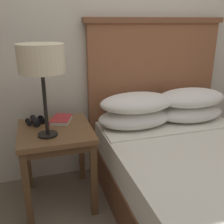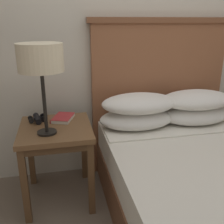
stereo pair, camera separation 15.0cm
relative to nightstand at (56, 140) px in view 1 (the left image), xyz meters
name	(u,v)px [view 1 (the left image)]	position (x,y,z in m)	size (l,w,h in m)	color
wall_back	(131,23)	(0.71, 0.40, 0.79)	(8.00, 0.06, 2.60)	beige
nightstand	(56,140)	(0.00, 0.00, 0.00)	(0.51, 0.54, 0.60)	brown
bed	(199,176)	(0.90, -0.46, -0.18)	(1.23, 1.88, 1.34)	brown
table_lamp	(41,60)	(-0.06, -0.10, 0.58)	(0.28, 0.28, 0.59)	black
book_on_nightstand	(61,119)	(0.06, 0.14, 0.10)	(0.19, 0.23, 0.03)	silver
binoculars_pair	(35,121)	(-0.13, 0.14, 0.11)	(0.15, 0.16, 0.05)	black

